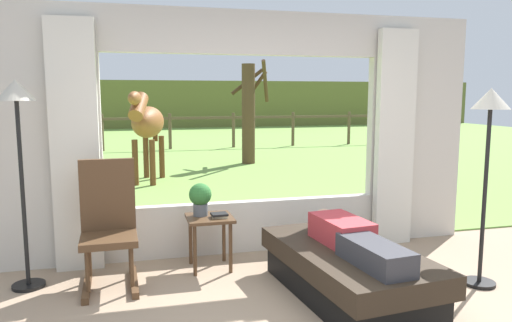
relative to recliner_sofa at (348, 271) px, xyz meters
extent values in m
cube|color=beige|center=(-2.58, 1.39, 1.06)|extent=(1.15, 0.12, 2.55)
cube|color=beige|center=(1.47, 1.39, 1.06)|extent=(1.15, 0.12, 2.55)
cube|color=beige|center=(-0.56, 1.39, 0.06)|extent=(2.90, 0.12, 0.55)
cube|color=beige|center=(-0.56, 1.39, 2.11)|extent=(2.90, 0.12, 0.45)
cube|color=silver|center=(-2.25, 1.25, 0.98)|extent=(0.44, 0.10, 2.40)
cube|color=silver|center=(1.13, 1.25, 0.98)|extent=(0.44, 0.10, 2.40)
cube|color=#759E47|center=(-0.56, 12.29, -0.21)|extent=(36.00, 21.68, 0.02)
cube|color=#626731|center=(-0.56, 22.13, 0.98)|extent=(36.00, 2.00, 2.40)
cube|color=black|center=(0.00, 0.00, -0.10)|extent=(0.99, 1.64, 0.24)
cube|color=#2D2319|center=(0.00, 0.00, 0.11)|extent=(1.07, 1.78, 0.18)
cube|color=#B23338|center=(0.00, 0.15, 0.31)|extent=(0.40, 0.63, 0.22)
cube|color=#333338|center=(0.00, -0.45, 0.29)|extent=(0.35, 0.71, 0.18)
sphere|color=tan|center=(0.00, 0.54, 0.31)|extent=(0.20, 0.20, 0.20)
cube|color=#4C331E|center=(-1.95, 0.70, 0.22)|extent=(0.49, 0.49, 0.06)
cube|color=#4C331E|center=(-1.95, 0.91, 0.56)|extent=(0.48, 0.07, 0.68)
cube|color=#4C331E|center=(-2.15, 0.69, -0.19)|extent=(0.08, 0.68, 0.06)
cube|color=#4C331E|center=(-1.75, 0.70, -0.19)|extent=(0.08, 0.68, 0.06)
cylinder|color=#4C331E|center=(-2.12, 0.51, 0.02)|extent=(0.04, 0.04, 0.38)
cylinder|color=#4C331E|center=(-1.76, 0.52, 0.02)|extent=(0.04, 0.04, 0.38)
cylinder|color=#4C331E|center=(-2.13, 0.87, 0.02)|extent=(0.04, 0.04, 0.38)
cylinder|color=#4C331E|center=(-1.77, 0.88, 0.02)|extent=(0.04, 0.04, 0.38)
cube|color=#4C331E|center=(-1.02, 0.95, 0.29)|extent=(0.44, 0.44, 0.03)
cylinder|color=#4C331E|center=(-1.19, 0.78, 0.03)|extent=(0.04, 0.04, 0.49)
cylinder|color=#4C331E|center=(-0.85, 0.78, 0.03)|extent=(0.04, 0.04, 0.49)
cylinder|color=#4C331E|center=(-1.19, 1.12, 0.03)|extent=(0.04, 0.04, 0.49)
cylinder|color=#4C331E|center=(-0.85, 1.12, 0.03)|extent=(0.04, 0.04, 0.49)
cylinder|color=#4C5156|center=(-1.10, 1.01, 0.36)|extent=(0.14, 0.14, 0.12)
sphere|color=#2D6B2D|center=(-1.10, 1.01, 0.51)|extent=(0.22, 0.22, 0.22)
cube|color=beige|center=(-0.92, 0.90, 0.31)|extent=(0.17, 0.14, 0.02)
cube|color=black|center=(-0.93, 0.89, 0.33)|extent=(0.16, 0.14, 0.02)
cylinder|color=black|center=(-2.65, 0.88, -0.20)|extent=(0.28, 0.28, 0.03)
cylinder|color=black|center=(-2.65, 0.88, 0.60)|extent=(0.04, 0.04, 1.64)
cone|color=beige|center=(-2.65, 0.88, 1.51)|extent=(0.32, 0.32, 0.18)
cylinder|color=black|center=(1.26, -0.07, -0.20)|extent=(0.28, 0.28, 0.03)
cylinder|color=black|center=(1.26, -0.07, 0.57)|extent=(0.04, 0.04, 1.57)
cone|color=beige|center=(1.26, -0.07, 1.44)|extent=(0.32, 0.32, 0.18)
ellipsoid|color=brown|center=(-1.40, 5.91, 0.95)|extent=(0.87, 1.34, 0.60)
cylinder|color=brown|center=(-1.58, 5.26, 1.26)|extent=(0.41, 0.65, 0.53)
ellipsoid|color=brown|center=(-1.65, 5.02, 1.41)|extent=(0.32, 0.52, 0.24)
cube|color=#593319|center=(-1.56, 5.33, 1.29)|extent=(0.19, 0.43, 0.32)
cylinder|color=#593319|center=(-1.25, 6.49, 0.80)|extent=(0.12, 0.12, 0.55)
cylinder|color=#593319|center=(-1.36, 5.47, 0.23)|extent=(0.11, 0.11, 0.85)
cylinder|color=#593319|center=(-1.67, 5.55, 0.23)|extent=(0.11, 0.11, 0.85)
cylinder|color=#593319|center=(-1.14, 6.28, 0.23)|extent=(0.11, 0.11, 0.85)
cylinder|color=#593319|center=(-1.45, 6.36, 0.23)|extent=(0.11, 0.11, 0.85)
cylinder|color=#4C3823|center=(1.05, 7.85, 1.00)|extent=(0.32, 0.32, 2.40)
cylinder|color=#47331E|center=(1.10, 8.18, 1.79)|extent=(0.82, 0.21, 0.66)
cylinder|color=#47331E|center=(1.42, 7.69, 1.79)|extent=(0.38, 0.74, 0.99)
cylinder|color=#47331E|center=(1.26, 8.13, 1.63)|extent=(0.60, 0.49, 0.86)
cylinder|color=brown|center=(-4.56, 11.50, 0.35)|extent=(0.10, 0.10, 1.10)
cylinder|color=brown|center=(-2.56, 11.50, 0.35)|extent=(0.10, 0.10, 1.10)
cylinder|color=brown|center=(-0.56, 11.50, 0.35)|extent=(0.10, 0.10, 1.10)
cylinder|color=brown|center=(1.44, 11.50, 0.35)|extent=(0.10, 0.10, 1.10)
cylinder|color=brown|center=(3.44, 11.50, 0.35)|extent=(0.10, 0.10, 1.10)
cylinder|color=brown|center=(5.44, 11.50, 0.35)|extent=(0.10, 0.10, 1.10)
cylinder|color=brown|center=(7.44, 11.50, 0.35)|extent=(0.10, 0.10, 1.10)
cube|color=brown|center=(-0.56, 11.50, 0.75)|extent=(16.00, 0.06, 0.08)
camera|label=1|loc=(-1.73, -3.59, 1.47)|focal=33.99mm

